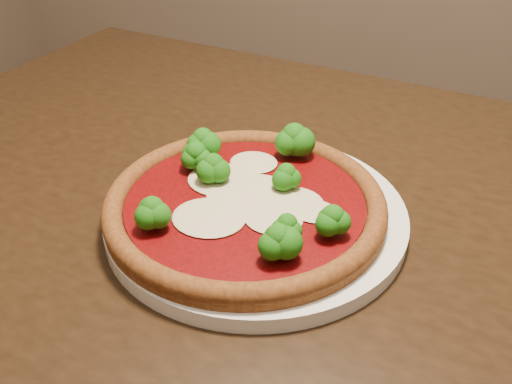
% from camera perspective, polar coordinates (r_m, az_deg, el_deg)
% --- Properties ---
extents(dining_table, '(1.44, 1.05, 0.75)m').
position_cam_1_polar(dining_table, '(0.72, 5.76, -8.09)').
color(dining_table, black).
rests_on(dining_table, floor).
extents(plate, '(0.34, 0.34, 0.02)m').
position_cam_1_polar(plate, '(0.64, 0.00, -2.29)').
color(plate, white).
rests_on(plate, dining_table).
extents(pizza, '(0.31, 0.31, 0.06)m').
position_cam_1_polar(pizza, '(0.63, -1.03, -0.73)').
color(pizza, brown).
rests_on(pizza, plate).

